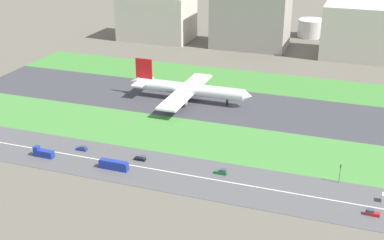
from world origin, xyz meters
The scene contains 19 objects.
ground_plane centered at (0.00, 0.00, 0.00)m, with size 800.00×800.00×0.00m, color #5B564C.
runway centered at (0.00, 0.00, 0.05)m, with size 280.00×46.00×0.10m, color #38383D.
grass_median_north centered at (0.00, 41.00, 0.05)m, with size 280.00×36.00×0.10m, color #3D7A33.
grass_median_south centered at (0.00, -41.00, 0.05)m, with size 280.00×36.00×0.10m, color #427F38.
highway centered at (0.00, -73.00, 0.05)m, with size 280.00×28.00×0.10m, color #4C4C4F.
highway_centerline centered at (0.00, -73.00, 0.11)m, with size 266.00×0.50×0.01m, color silver.
airliner centered at (-25.08, 0.00, 6.23)m, with size 65.00×56.00×19.70m.
car_3 centered at (-19.46, -68.00, 0.92)m, with size 4.40×1.80×2.00m.
car_2 centered at (-45.48, -68.00, 0.92)m, with size 4.40×1.80×2.00m.
truck_0 centered at (-57.07, -78.00, 1.67)m, with size 8.40×2.50×4.00m.
car_0 centered at (13.44, -68.00, 0.92)m, with size 4.40×1.80×2.00m.
car_4 centered at (66.72, -78.00, 0.92)m, with size 4.40×1.80×2.00m.
bus_0 centered at (-25.97, -78.00, 1.82)m, with size 11.60×2.50×3.50m.
traffic_light centered at (54.94, -60.01, 4.29)m, with size 0.36×0.50×7.20m.
terminal_building centered at (-90.00, 114.00, 16.23)m, with size 50.99×34.18×32.45m, color beige.
hangar_building centered at (-20.00, 114.00, 20.41)m, with size 50.84×30.51×40.81m, color #9E998E.
office_tower centered at (58.63, 114.00, 17.03)m, with size 58.83×38.08×34.06m, color beige.
fuel_tank_west centered at (16.54, 159.00, 6.42)m, with size 20.26×20.26×12.84m, color silver.
fuel_tank_centre centered at (43.66, 159.00, 6.89)m, with size 24.51×24.51×13.77m, color silver.
Camera 1 is at (58.78, -228.87, 92.54)m, focal length 47.89 mm.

